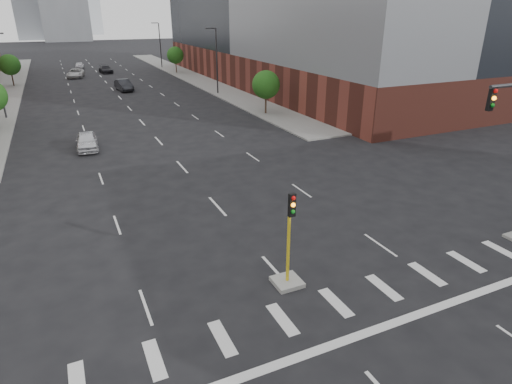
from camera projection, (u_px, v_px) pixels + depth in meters
sidewalk_left_far at (7, 87)px, 67.47m from camera, size 5.00×92.00×0.15m
sidewalk_right_far at (190, 76)px, 79.02m from camera, size 5.00×92.00×0.15m
building_right_main at (299, 13)px, 68.64m from camera, size 24.00×70.00×22.00m
median_traffic_signal at (288, 265)px, 18.45m from camera, size 1.20×1.20×4.40m
streetlight_right_a at (216, 58)px, 60.58m from camera, size 1.60×0.22×9.07m
streetlight_right_b at (160, 43)px, 89.88m from camera, size 1.60×0.22×9.07m
tree_left_far at (10, 65)px, 67.40m from camera, size 3.20×3.20×4.85m
tree_right_near at (266, 85)px, 48.88m from camera, size 3.20×3.20×4.85m
tree_right_far at (175, 55)px, 82.36m from camera, size 3.20×3.20×4.85m
car_near_left at (87, 141)px, 37.06m from camera, size 2.04×4.50×1.50m
car_mid_right at (124, 85)px, 64.84m from camera, size 2.31×5.24×1.67m
car_far_left at (76, 73)px, 77.99m from camera, size 3.47×5.91×1.54m
car_deep_right at (106, 69)px, 83.77m from camera, size 2.50×5.12×1.43m
car_distant at (79, 66)px, 89.95m from camera, size 2.09×4.13×1.35m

